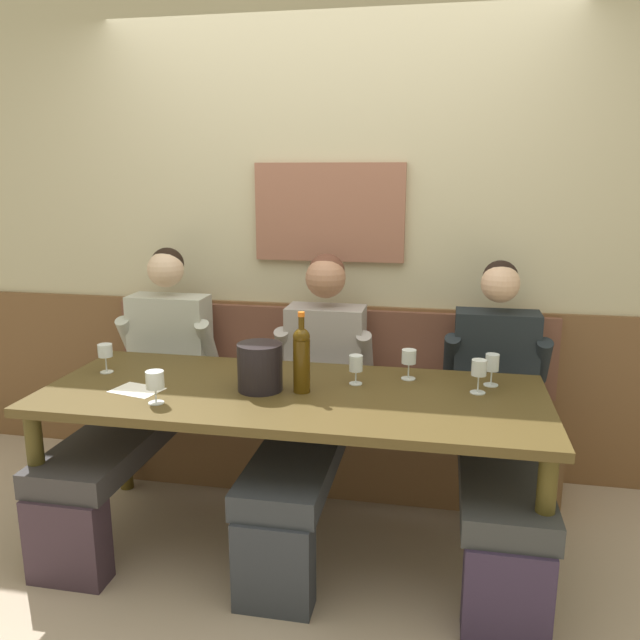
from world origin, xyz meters
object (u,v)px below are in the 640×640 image
Objects in this scene: wine_glass_left_end at (155,382)px; wine_glass_near_bucket at (409,358)px; dining_table at (292,408)px; wine_glass_center_front at (492,364)px; person_center_right_seat at (499,416)px; wine_bottle_amber_mid at (302,358)px; wine_glass_mid_left at (105,352)px; wall_bench at (322,431)px; person_left_seat at (142,388)px; ice_bucket at (260,367)px; wine_glass_right_end at (356,365)px; wine_glass_by_bottle at (479,369)px; person_center_left_seat at (313,396)px.

wine_glass_near_bucket reaches higher than wine_glass_left_end.
dining_table is 0.91m from wine_glass_center_front.
wine_bottle_amber_mid is at bearing -161.38° from person_center_right_seat.
wine_bottle_amber_mid is 2.57× the size of wine_glass_mid_left.
wine_bottle_amber_mid is 2.45× the size of wine_glass_center_front.
wine_bottle_amber_mid is at bearing -86.38° from wall_bench.
wine_bottle_amber_mid is at bearing -5.24° from wine_glass_mid_left.
wine_glass_near_bucket is 0.37m from wine_glass_center_front.
person_left_seat is 0.83m from ice_bucket.
person_center_right_seat reaches higher than wine_glass_mid_left.
wine_glass_left_end is 1.13m from wine_glass_near_bucket.
wine_glass_mid_left reaches higher than wine_glass_right_end.
wall_bench is 0.92m from ice_bucket.
wine_glass_near_bucket is at bearing 7.13° from wine_glass_mid_left.
wine_glass_mid_left is at bearing 174.76° from wine_bottle_amber_mid.
wall_bench is 7.00× the size of wine_bottle_amber_mid.
wine_glass_by_bottle is at bearing -34.98° from wall_bench.
person_center_right_seat is at bearing 54.93° from wine_glass_by_bottle.
ice_bucket is 0.59× the size of wine_bottle_amber_mid.
wine_glass_left_end is at bearing -152.65° from wine_glass_near_bucket.
wine_glass_right_end is at bearing 27.37° from wine_glass_left_end.
wine_glass_right_end is 1.19m from wine_glass_mid_left.
person_center_right_seat reaches higher than wine_glass_near_bucket.
person_left_seat is at bearing 178.19° from wine_glass_center_front.
person_left_seat is at bearing 161.07° from dining_table.
person_center_left_seat is at bearing 13.65° from wine_glass_mid_left.
person_center_left_seat is at bearing 173.29° from wine_glass_near_bucket.
wine_glass_by_bottle is at bearing -125.07° from person_center_right_seat.
wine_bottle_amber_mid is at bearing -149.02° from wine_glass_near_bucket.
person_left_seat is (-0.87, 0.30, -0.07)m from dining_table.
wall_bench is 18.06× the size of wine_glass_left_end.
person_left_seat is 6.15× the size of ice_bucket.
ice_bucket is at bearing -176.92° from wine_bottle_amber_mid.
person_center_left_seat is at bearing 63.54° from ice_bucket.
wine_glass_mid_left is (-1.19, -0.06, 0.01)m from wine_glass_right_end.
wine_glass_near_bucket is at bearing -6.71° from person_center_left_seat.
wine_bottle_amber_mid reaches higher than wine_glass_left_end.
wine_bottle_amber_mid is at bearing 24.30° from wine_glass_left_end.
person_left_seat is at bearing 161.75° from wine_bottle_amber_mid.
wine_glass_right_end is at bearing 29.35° from dining_table.
wine_glass_near_bucket is 1.01× the size of wine_glass_mid_left.
person_left_seat is at bearing 174.23° from wine_glass_by_bottle.
person_center_right_seat is at bearing 12.36° from wine_glass_right_end.
wall_bench is 1.95× the size of person_center_right_seat.
wine_glass_mid_left is at bearing 140.39° from wine_glass_left_end.
person_center_right_seat reaches higher than wine_glass_by_bottle.
wine_glass_center_front is at bearing 9.21° from wine_glass_right_end.
wine_glass_mid_left is (-0.93, 0.09, 0.18)m from dining_table.
wine_glass_mid_left is at bearing -147.26° from wall_bench.
wine_glass_center_front is (1.00, 0.26, -0.00)m from ice_bucket.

